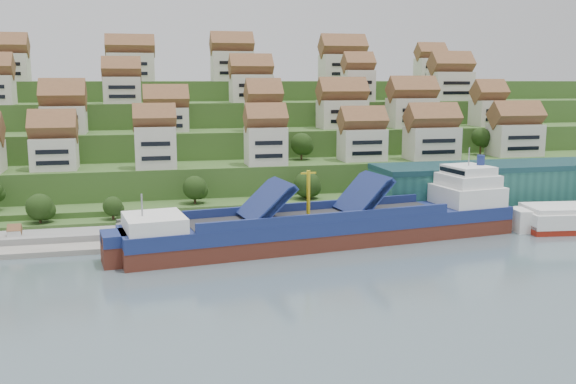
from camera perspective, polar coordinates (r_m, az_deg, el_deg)
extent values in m
plane|color=slate|center=(124.29, 1.41, -4.73)|extent=(300.00, 300.00, 0.00)
cube|color=gray|center=(143.93, 7.62, -2.33)|extent=(180.00, 14.00, 2.20)
cube|color=#2D4C1E|center=(206.70, -4.63, 1.71)|extent=(260.00, 128.00, 4.00)
cube|color=#2D4C1E|center=(211.14, -4.85, 2.84)|extent=(260.00, 118.00, 11.00)
cube|color=#2D4C1E|center=(218.61, -5.17, 4.00)|extent=(260.00, 102.00, 18.00)
cube|color=#2D4C1E|center=(226.18, -5.48, 5.09)|extent=(260.00, 86.00, 25.00)
cube|color=#2D4C1E|center=(234.84, -5.79, 5.99)|extent=(260.00, 68.00, 31.00)
cube|color=silver|center=(157.58, -20.04, 3.22)|extent=(10.10, 8.57, 7.33)
cube|color=silver|center=(153.28, -11.71, 3.90)|extent=(9.36, 7.03, 9.77)
cube|color=silver|center=(156.49, -2.00, 4.11)|extent=(9.53, 7.62, 9.17)
cube|color=silver|center=(166.29, 6.60, 4.20)|extent=(11.28, 7.73, 8.01)
cube|color=silver|center=(171.46, 12.65, 4.25)|extent=(12.97, 8.26, 8.37)
cube|color=silver|center=(186.27, 19.52, 4.39)|extent=(13.34, 8.31, 8.55)
cube|color=silver|center=(172.84, -19.27, 6.08)|extent=(10.72, 8.98, 6.98)
cube|color=silver|center=(172.89, -10.75, 6.34)|extent=(11.20, 7.90, 6.28)
cube|color=silver|center=(172.04, -2.18, 6.67)|extent=(9.01, 8.56, 7.31)
cube|color=silver|center=(182.45, 4.82, 6.91)|extent=(13.07, 8.36, 7.83)
cube|color=silver|center=(187.79, 10.94, 6.92)|extent=(13.12, 8.18, 8.31)
cube|color=silver|center=(199.99, 17.38, 6.71)|extent=(8.87, 8.04, 7.51)
cube|color=silver|center=(185.28, -14.52, 8.75)|extent=(10.07, 7.30, 7.27)
cube|color=silver|center=(188.88, -3.31, 9.17)|extent=(11.86, 7.79, 7.96)
cube|color=silver|center=(196.21, 6.23, 9.35)|extent=(8.78, 7.14, 9.28)
cube|color=silver|center=(211.65, 14.22, 9.09)|extent=(12.77, 8.47, 8.88)
cube|color=silver|center=(208.96, -23.62, 10.10)|extent=(11.50, 8.03, 8.05)
cube|color=silver|center=(204.98, -13.80, 10.71)|extent=(13.99, 7.51, 8.43)
cube|color=silver|center=(207.61, -5.00, 11.05)|extent=(12.82, 8.15, 9.23)
cube|color=silver|center=(215.19, 4.88, 10.92)|extent=(14.40, 8.73, 8.57)
cube|color=silver|center=(230.09, 12.54, 10.56)|extent=(9.69, 7.05, 7.73)
ellipsoid|color=#213C14|center=(149.37, 1.69, 0.66)|extent=(6.18, 6.18, 6.18)
ellipsoid|color=#213C14|center=(145.07, -8.30, 0.38)|extent=(5.32, 5.32, 5.32)
ellipsoid|color=#213C14|center=(184.81, 16.78, 4.70)|extent=(5.21, 5.21, 5.21)
ellipsoid|color=#213C14|center=(166.00, 1.21, 4.30)|extent=(5.69, 5.69, 5.69)
ellipsoid|color=#213C14|center=(191.39, 9.76, 7.65)|extent=(4.94, 4.94, 4.94)
ellipsoid|color=#213C14|center=(177.50, -20.97, 6.24)|extent=(5.90, 5.90, 5.90)
ellipsoid|color=#213C14|center=(193.05, -2.31, 9.95)|extent=(7.26, 7.26, 7.26)
ellipsoid|color=#213C14|center=(203.13, 5.65, 9.28)|extent=(5.55, 5.55, 5.55)
ellipsoid|color=#213C14|center=(201.40, 5.94, 9.19)|extent=(4.67, 4.67, 4.67)
ellipsoid|color=#213C14|center=(139.08, -21.23, -1.25)|extent=(5.42, 5.42, 5.42)
ellipsoid|color=#213C14|center=(137.86, -15.32, -1.22)|extent=(4.05, 4.05, 4.05)
cube|color=#205950|center=(158.65, 18.28, 0.64)|extent=(60.00, 15.00, 10.00)
cylinder|color=gray|center=(137.64, 7.63, -0.72)|extent=(0.16, 0.16, 8.00)
cube|color=maroon|center=(137.24, 7.89, 0.76)|extent=(1.20, 0.05, 0.80)
cube|color=white|center=(133.22, -23.10, -3.61)|extent=(2.40, 2.20, 2.20)
cube|color=#55251A|center=(125.28, 3.50, -4.15)|extent=(79.43, 22.32, 5.03)
cube|color=navy|center=(124.51, 3.52, -2.67)|extent=(79.45, 22.44, 2.62)
cube|color=white|center=(114.62, -11.80, -2.68)|extent=(11.49, 12.70, 2.62)
cube|color=#262628|center=(123.43, 2.67, -2.15)|extent=(51.25, 16.81, 0.30)
cube|color=navy|center=(118.85, -2.22, -0.93)|extent=(8.94, 12.01, 6.96)
cube|color=navy|center=(126.60, 6.45, -0.32)|extent=(8.56, 11.96, 7.36)
cylinder|color=yellow|center=(121.81, 1.82, -0.18)|extent=(0.79, 0.79, 9.06)
cube|color=white|center=(140.05, 15.64, -0.26)|extent=(13.49, 12.97, 4.03)
cube|color=white|center=(139.54, 15.70, 1.04)|extent=(11.33, 11.51, 2.52)
cube|color=white|center=(139.24, 15.74, 1.90)|extent=(9.18, 10.04, 1.81)
cylinder|color=navy|center=(140.81, 16.76, 2.72)|extent=(1.81, 1.81, 2.21)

